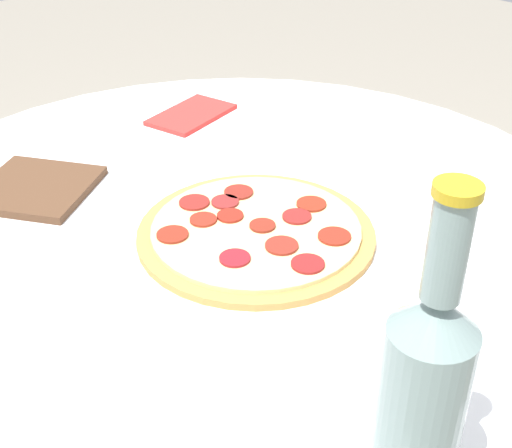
% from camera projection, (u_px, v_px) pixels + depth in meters
% --- Properties ---
extents(table, '(1.08, 1.08, 0.74)m').
position_uv_depth(table, '(234.00, 323.00, 1.09)').
color(table, white).
rests_on(table, ground_plane).
extents(pizza, '(0.31, 0.31, 0.02)m').
position_uv_depth(pizza, '(256.00, 232.00, 0.94)').
color(pizza, '#C68E47').
rests_on(pizza, table).
extents(beer_bottle, '(0.07, 0.07, 0.29)m').
position_uv_depth(beer_bottle, '(424.00, 387.00, 0.56)').
color(beer_bottle, gray).
rests_on(beer_bottle, table).
extents(pizza_paddle, '(0.23, 0.29, 0.02)m').
position_uv_depth(pizza_paddle, '(20.00, 186.00, 1.05)').
color(pizza_paddle, brown).
rests_on(pizza_paddle, table).
extents(napkin, '(0.17, 0.12, 0.01)m').
position_uv_depth(napkin, '(191.00, 115.00, 1.28)').
color(napkin, red).
rests_on(napkin, table).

